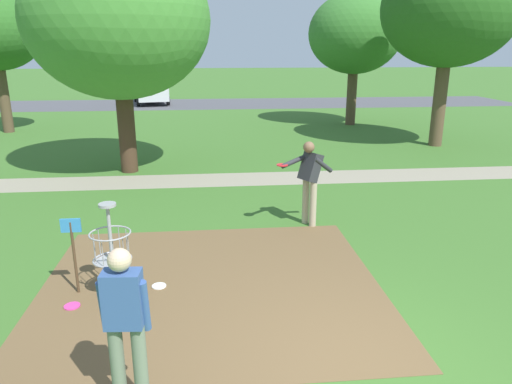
{
  "coord_description": "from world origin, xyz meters",
  "views": [
    {
      "loc": [
        -1.62,
        -4.26,
        3.45
      ],
      "look_at": [
        -0.83,
        3.71,
        1.0
      ],
      "focal_mm": 33.35,
      "sensor_mm": 36.0,
      "label": 1
    }
  ],
  "objects": [
    {
      "name": "ground_plane",
      "position": [
        0.0,
        0.0,
        0.0
      ],
      "size": [
        160.0,
        160.0,
        0.0
      ],
      "primitive_type": "plane",
      "color": "#3D6B28"
    },
    {
      "name": "dirt_tee_pad",
      "position": [
        -1.65,
        2.21,
        0.0
      ],
      "size": [
        5.06,
        4.58,
        0.01
      ],
      "primitive_type": "cube",
      "color": "brown",
      "rests_on": "ground"
    },
    {
      "name": "disc_golf_basket",
      "position": [
        -3.11,
        2.11,
        0.75
      ],
      "size": [
        0.98,
        0.58,
        1.39
      ],
      "color": "#9E9EA3",
      "rests_on": "ground"
    },
    {
      "name": "player_foreground_watching",
      "position": [
        -2.46,
        -0.22,
        0.97
      ],
      "size": [
        0.48,
        0.41,
        1.71
      ],
      "color": "slate",
      "rests_on": "ground"
    },
    {
      "name": "player_waiting_left",
      "position": [
        0.32,
        4.62,
        0.99
      ],
      "size": [
        1.16,
        0.51,
        1.71
      ],
      "color": "tan",
      "rests_on": "ground"
    },
    {
      "name": "frisbee_by_tee",
      "position": [
        -2.44,
        2.26,
        0.01
      ],
      "size": [
        0.21,
        0.21,
        0.02
      ],
      "primitive_type": "cylinder",
      "color": "white",
      "rests_on": "ground"
    },
    {
      "name": "frisbee_mid_grass",
      "position": [
        -3.58,
        1.79,
        0.01
      ],
      "size": [
        0.22,
        0.22,
        0.02
      ],
      "primitive_type": "cylinder",
      "color": "#E53D99",
      "rests_on": "ground"
    },
    {
      "name": "tree_near_left",
      "position": [
        4.91,
        17.26,
        4.0
      ],
      "size": [
        4.12,
        4.12,
        5.78
      ],
      "color": "brown",
      "rests_on": "ground"
    },
    {
      "name": "tree_near_right",
      "position": [
        6.59,
        12.13,
        4.68
      ],
      "size": [
        4.6,
        4.6,
        6.66
      ],
      "color": "brown",
      "rests_on": "ground"
    },
    {
      "name": "tree_mid_left",
      "position": [
        -3.94,
        9.37,
        4.12
      ],
      "size": [
        4.89,
        4.89,
        6.21
      ],
      "color": "#422D1E",
      "rests_on": "ground"
    },
    {
      "name": "parking_lot_strip",
      "position": [
        0.0,
        26.33,
        0.0
      ],
      "size": [
        36.0,
        6.0,
        0.01
      ],
      "primitive_type": "cube",
      "color": "#4C4C51",
      "rests_on": "ground"
    },
    {
      "name": "parked_car_leftmost",
      "position": [
        -5.23,
        26.84,
        0.92
      ],
      "size": [
        2.58,
        4.47,
        1.84
      ],
      "color": "silver",
      "rests_on": "ground"
    },
    {
      "name": "gravel_path",
      "position": [
        0.0,
        8.19,
        0.0
      ],
      "size": [
        40.0,
        1.35,
        0.0
      ],
      "primitive_type": "cube",
      "color": "gray",
      "rests_on": "ground"
    }
  ]
}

